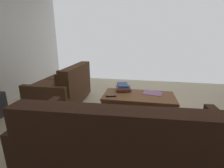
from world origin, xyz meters
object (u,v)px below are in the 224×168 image
(loveseat_near, at_px, (64,87))
(tv_remote, at_px, (111,96))
(book_stack, at_px, (123,87))
(coffee_table, at_px, (138,99))
(loose_magazine, at_px, (153,93))
(sofa_main, at_px, (126,143))

(loveseat_near, relative_size, tv_remote, 8.04)
(book_stack, bearing_deg, coffee_table, 143.85)
(coffee_table, bearing_deg, book_stack, -36.15)
(loveseat_near, height_order, loose_magazine, loveseat_near)
(coffee_table, bearing_deg, loveseat_near, -15.87)
(tv_remote, distance_m, loose_magazine, 0.70)
(loveseat_near, bearing_deg, sofa_main, 131.64)
(sofa_main, height_order, book_stack, sofa_main)
(loveseat_near, height_order, tv_remote, loveseat_near)
(loveseat_near, xyz_separation_m, tv_remote, (-1.06, 0.57, 0.10))
(tv_remote, bearing_deg, coffee_table, -160.68)
(loveseat_near, height_order, book_stack, loveseat_near)
(sofa_main, xyz_separation_m, tv_remote, (0.33, -1.00, 0.08))
(sofa_main, xyz_separation_m, loose_magazine, (-0.31, -1.27, 0.07))
(sofa_main, xyz_separation_m, loveseat_near, (1.39, -1.56, -0.02))
(book_stack, relative_size, loose_magazine, 1.08)
(loose_magazine, bearing_deg, tv_remote, -50.79)
(tv_remote, height_order, loose_magazine, tv_remote)
(book_stack, distance_m, loose_magazine, 0.50)
(coffee_table, distance_m, tv_remote, 0.45)
(sofa_main, height_order, loveseat_near, sofa_main)
(coffee_table, bearing_deg, tv_remote, 19.32)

